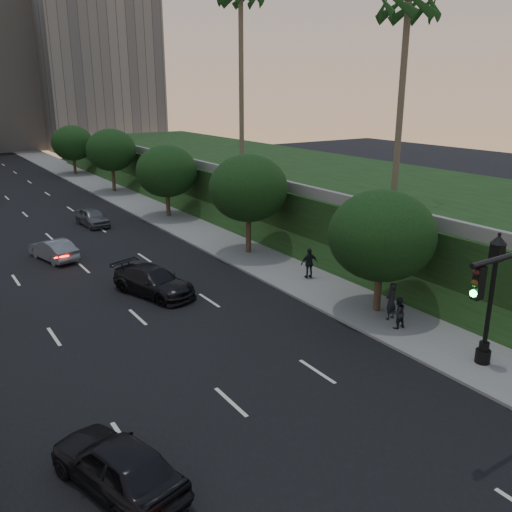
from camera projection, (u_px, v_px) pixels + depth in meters
ground at (320, 484)px, 15.49m from camera, size 160.00×160.00×0.00m
road_surface at (56, 243)px, 39.45m from camera, size 16.00×140.00×0.02m
sidewalk_right at (183, 223)px, 44.79m from camera, size 4.50×140.00×0.15m
embankment at (310, 190)px, 48.76m from camera, size 18.00×90.00×4.00m
parapet_wall at (229, 172)px, 43.62m from camera, size 0.35×90.00×0.70m
office_block_right at (89, 46)px, 99.35m from camera, size 20.00×22.00×36.00m
tree_right_a at (382, 236)px, 26.07m from camera, size 5.20×5.20×6.24m
tree_right_b at (248, 188)px, 35.50m from camera, size 5.20×5.20×6.74m
tree_right_c at (167, 171)px, 46.03m from camera, size 5.20×5.20×6.24m
tree_right_d at (111, 150)px, 57.07m from camera, size 5.20×5.20×6.74m
tree_right_e at (72, 143)px, 69.20m from camera, size 5.20×5.20×6.24m
palm_mid at (408, 6)px, 31.25m from camera, size 3.20×3.20×13.00m
street_lamp at (490, 306)px, 21.29m from camera, size 0.64×0.64×5.62m
sedan_near_left at (117, 464)px, 15.11m from camera, size 3.10×5.03×1.60m
sedan_mid_left at (53, 250)px, 35.41m from camera, size 2.44×4.47×1.40m
sedan_near_right at (154, 281)px, 29.43m from camera, size 3.65×5.63×1.52m
sedan_far_right at (92, 217)px, 44.18m from camera, size 2.01×4.34×1.44m
pedestrian_a at (391, 301)px, 25.89m from camera, size 0.72×0.52×1.85m
pedestrian_b at (398, 313)px, 24.95m from camera, size 0.80×0.65×1.53m
pedestrian_c at (309, 263)px, 31.55m from camera, size 1.13×0.66×1.80m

